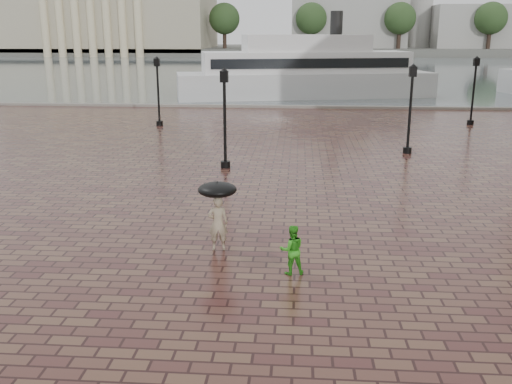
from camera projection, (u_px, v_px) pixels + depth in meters
ground at (388, 250)px, 16.38m from camera, size 300.00×300.00×0.00m
harbour_water at (314, 67)px, 104.71m from camera, size 240.00×240.00×0.00m
quay_edge at (331, 108)px, 47.11m from camera, size 80.00×0.60×0.30m
far_shore at (309, 50)px, 169.73m from camera, size 300.00×60.00×2.00m
museum at (109, 3)px, 155.46m from camera, size 57.00×32.50×26.00m
distant_skyline at (489, 19)px, 154.35m from camera, size 102.50×22.00×33.00m
far_trees at (311, 19)px, 146.34m from camera, size 188.00×8.00×13.50m
street_lamps at (319, 100)px, 32.67m from camera, size 21.44×14.44×4.40m
adult_pedestrian at (218, 223)px, 16.24m from camera, size 0.62×0.44×1.58m
child_pedestrian at (292, 250)px, 14.63m from camera, size 0.73×0.62×1.32m
ferry_near at (305, 72)px, 54.59m from camera, size 25.07×11.26×7.99m
umbrella at (217, 190)px, 15.97m from camera, size 1.10×1.10×1.11m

